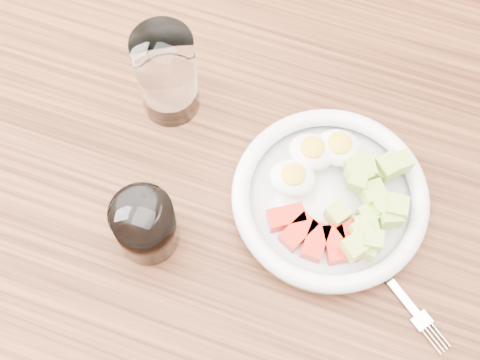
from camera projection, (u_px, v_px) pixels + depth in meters
name	position (u px, v px, depth m)	size (l,w,h in m)	color
ground	(243.00, 324.00, 1.54)	(4.00, 4.00, 0.00)	brown
dining_table	(244.00, 226.00, 0.92)	(1.50, 0.90, 0.77)	brown
bowl	(331.00, 195.00, 0.81)	(0.24, 0.24, 0.06)	white
fork	(379.00, 268.00, 0.79)	(0.16, 0.12, 0.01)	black
water_glass	(167.00, 75.00, 0.83)	(0.08, 0.08, 0.13)	white
coffee_glass	(145.00, 226.00, 0.77)	(0.07, 0.07, 0.08)	white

